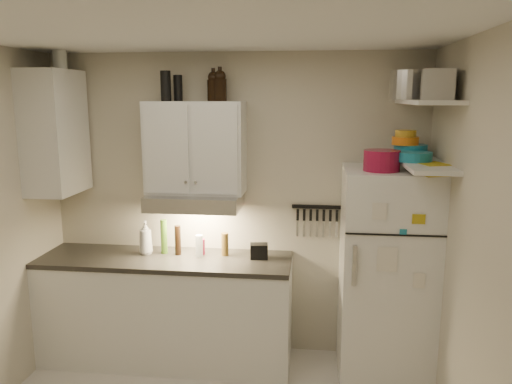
# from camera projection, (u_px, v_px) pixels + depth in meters

# --- Properties ---
(ceiling) EXTENTS (3.20, 3.00, 0.02)m
(ceiling) POSITION_uv_depth(u_px,v_px,m) (188.00, 24.00, 2.60)
(ceiling) COLOR white
(ceiling) RESTS_ON ground
(back_wall) EXTENTS (3.20, 0.02, 2.60)m
(back_wall) POSITION_uv_depth(u_px,v_px,m) (236.00, 206.00, 4.32)
(back_wall) COLOR #BCB5A0
(back_wall) RESTS_ON ground
(right_wall) EXTENTS (0.02, 3.00, 2.60)m
(right_wall) POSITION_uv_depth(u_px,v_px,m) (489.00, 275.00, 2.67)
(right_wall) COLOR #BCB5A0
(right_wall) RESTS_ON ground
(base_cabinet) EXTENTS (2.10, 0.60, 0.88)m
(base_cabinet) POSITION_uv_depth(u_px,v_px,m) (167.00, 311.00, 4.24)
(base_cabinet) COLOR silver
(base_cabinet) RESTS_ON floor
(countertop) EXTENTS (2.10, 0.62, 0.04)m
(countertop) POSITION_uv_depth(u_px,v_px,m) (165.00, 260.00, 4.16)
(countertop) COLOR #282622
(countertop) RESTS_ON base_cabinet
(upper_cabinet) EXTENTS (0.80, 0.33, 0.75)m
(upper_cabinet) POSITION_uv_depth(u_px,v_px,m) (196.00, 148.00, 4.09)
(upper_cabinet) COLOR silver
(upper_cabinet) RESTS_ON back_wall
(side_cabinet) EXTENTS (0.33, 0.55, 1.00)m
(side_cabinet) POSITION_uv_depth(u_px,v_px,m) (55.00, 132.00, 4.06)
(side_cabinet) COLOR silver
(side_cabinet) RESTS_ON left_wall
(range_hood) EXTENTS (0.76, 0.46, 0.12)m
(range_hood) POSITION_uv_depth(u_px,v_px,m) (195.00, 201.00, 4.10)
(range_hood) COLOR silver
(range_hood) RESTS_ON back_wall
(fridge) EXTENTS (0.70, 0.68, 1.70)m
(fridge) POSITION_uv_depth(u_px,v_px,m) (386.00, 276.00, 3.92)
(fridge) COLOR white
(fridge) RESTS_ON floor
(shelf_hi) EXTENTS (0.30, 0.95, 0.03)m
(shelf_hi) POSITION_uv_depth(u_px,v_px,m) (427.00, 102.00, 3.51)
(shelf_hi) COLOR silver
(shelf_hi) RESTS_ON right_wall
(shelf_lo) EXTENTS (0.30, 0.95, 0.03)m
(shelf_lo) POSITION_uv_depth(u_px,v_px,m) (423.00, 164.00, 3.60)
(shelf_lo) COLOR silver
(shelf_lo) RESTS_ON right_wall
(knife_strip) EXTENTS (0.42, 0.02, 0.03)m
(knife_strip) POSITION_uv_depth(u_px,v_px,m) (317.00, 207.00, 4.21)
(knife_strip) COLOR black
(knife_strip) RESTS_ON back_wall
(dutch_oven) EXTENTS (0.31, 0.31, 0.15)m
(dutch_oven) POSITION_uv_depth(u_px,v_px,m) (382.00, 161.00, 3.65)
(dutch_oven) COLOR maroon
(dutch_oven) RESTS_ON fridge
(book_stack) EXTENTS (0.25, 0.28, 0.08)m
(book_stack) POSITION_uv_depth(u_px,v_px,m) (432.00, 169.00, 3.49)
(book_stack) COLOR #B49C16
(book_stack) RESTS_ON fridge
(spice_jar) EXTENTS (0.07, 0.07, 0.09)m
(spice_jar) POSITION_uv_depth(u_px,v_px,m) (388.00, 163.00, 3.76)
(spice_jar) COLOR silver
(spice_jar) RESTS_ON fridge
(stock_pot) EXTENTS (0.38, 0.38, 0.21)m
(stock_pot) POSITION_uv_depth(u_px,v_px,m) (410.00, 85.00, 3.75)
(stock_pot) COLOR silver
(stock_pot) RESTS_ON shelf_hi
(tin_a) EXTENTS (0.24, 0.23, 0.20)m
(tin_a) POSITION_uv_depth(u_px,v_px,m) (441.00, 85.00, 3.38)
(tin_a) COLOR #AAAAAD
(tin_a) RESTS_ON shelf_hi
(tin_b) EXTENTS (0.24, 0.24, 0.20)m
(tin_b) POSITION_uv_depth(u_px,v_px,m) (439.00, 85.00, 3.24)
(tin_b) COLOR #AAAAAD
(tin_b) RESTS_ON shelf_hi
(bowl_teal) EXTENTS (0.25, 0.25, 0.10)m
(bowl_teal) POSITION_uv_depth(u_px,v_px,m) (410.00, 151.00, 3.83)
(bowl_teal) COLOR teal
(bowl_teal) RESTS_ON shelf_lo
(bowl_orange) EXTENTS (0.20, 0.20, 0.06)m
(bowl_orange) POSITION_uv_depth(u_px,v_px,m) (405.00, 141.00, 3.80)
(bowl_orange) COLOR orange
(bowl_orange) RESTS_ON bowl_teal
(bowl_yellow) EXTENTS (0.16, 0.16, 0.05)m
(bowl_yellow) POSITION_uv_depth(u_px,v_px,m) (406.00, 133.00, 3.79)
(bowl_yellow) COLOR gold
(bowl_yellow) RESTS_ON bowl_orange
(plates) EXTENTS (0.30, 0.30, 0.07)m
(plates) POSITION_uv_depth(u_px,v_px,m) (413.00, 156.00, 3.63)
(plates) COLOR teal
(plates) RESTS_ON shelf_lo
(growler_a) EXTENTS (0.10, 0.10, 0.24)m
(growler_a) POSITION_uv_depth(u_px,v_px,m) (214.00, 86.00, 4.02)
(growler_a) COLOR black
(growler_a) RESTS_ON upper_cabinet
(growler_b) EXTENTS (0.12, 0.12, 0.25)m
(growler_b) POSITION_uv_depth(u_px,v_px,m) (220.00, 85.00, 4.01)
(growler_b) COLOR black
(growler_b) RESTS_ON upper_cabinet
(thermos_a) EXTENTS (0.07, 0.07, 0.21)m
(thermos_a) POSITION_uv_depth(u_px,v_px,m) (178.00, 88.00, 4.07)
(thermos_a) COLOR black
(thermos_a) RESTS_ON upper_cabinet
(thermos_b) EXTENTS (0.09, 0.09, 0.24)m
(thermos_b) POSITION_uv_depth(u_px,v_px,m) (166.00, 86.00, 4.00)
(thermos_b) COLOR black
(thermos_b) RESTS_ON upper_cabinet
(side_jar) EXTENTS (0.14, 0.14, 0.15)m
(side_jar) POSITION_uv_depth(u_px,v_px,m) (60.00, 60.00, 3.97)
(side_jar) COLOR silver
(side_jar) RESTS_ON side_cabinet
(soap_bottle) EXTENTS (0.15, 0.15, 0.32)m
(soap_bottle) POSITION_uv_depth(u_px,v_px,m) (146.00, 235.00, 4.22)
(soap_bottle) COLOR silver
(soap_bottle) RESTS_ON countertop
(pepper_mill) EXTENTS (0.07, 0.07, 0.19)m
(pepper_mill) POSITION_uv_depth(u_px,v_px,m) (225.00, 244.00, 4.19)
(pepper_mill) COLOR brown
(pepper_mill) RESTS_ON countertop
(oil_bottle) EXTENTS (0.06, 0.06, 0.29)m
(oil_bottle) POSITION_uv_depth(u_px,v_px,m) (164.00, 237.00, 4.24)
(oil_bottle) COLOR #426E1B
(oil_bottle) RESTS_ON countertop
(vinegar_bottle) EXTENTS (0.06, 0.06, 0.25)m
(vinegar_bottle) POSITION_uv_depth(u_px,v_px,m) (178.00, 240.00, 4.20)
(vinegar_bottle) COLOR black
(vinegar_bottle) RESTS_ON countertop
(clear_bottle) EXTENTS (0.06, 0.06, 0.18)m
(clear_bottle) POSITION_uv_depth(u_px,v_px,m) (199.00, 246.00, 4.16)
(clear_bottle) COLOR silver
(clear_bottle) RESTS_ON countertop
(red_jar) EXTENTS (0.08, 0.08, 0.13)m
(red_jar) POSITION_uv_depth(u_px,v_px,m) (201.00, 247.00, 4.22)
(red_jar) COLOR maroon
(red_jar) RESTS_ON countertop
(caddy) EXTENTS (0.15, 0.12, 0.12)m
(caddy) POSITION_uv_depth(u_px,v_px,m) (259.00, 251.00, 4.12)
(caddy) COLOR black
(caddy) RESTS_ON countertop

